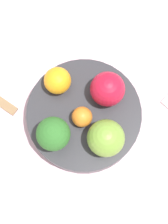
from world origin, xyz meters
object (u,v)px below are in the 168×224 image
at_px(orange_front, 57,81).
at_px(orange_back, 80,116).
at_px(broccoli, 53,134).
at_px(apple_red, 108,89).
at_px(spoon, 0,101).
at_px(bowl, 84,116).
at_px(apple_green, 106,138).

bearing_deg(orange_front, orange_back, -40.10).
relative_size(broccoli, orange_front, 1.53).
bearing_deg(apple_red, spoon, -161.33).
distance_m(bowl, spoon, 0.16).
xyz_separation_m(orange_back, spoon, (-0.15, -0.01, -0.06)).
distance_m(bowl, orange_back, 0.04).
bearing_deg(bowl, orange_front, 149.06).
xyz_separation_m(broccoli, orange_back, (0.03, 0.05, -0.02)).
xyz_separation_m(bowl, broccoli, (-0.03, -0.06, 0.06)).
bearing_deg(bowl, apple_red, 59.39).
bearing_deg(spoon, bowl, 6.26).
height_order(bowl, spoon, bowl).
height_order(broccoli, apple_red, broccoli).
bearing_deg(orange_back, broccoli, -121.78).
distance_m(broccoli, orange_back, 0.06).
xyz_separation_m(apple_red, orange_back, (-0.03, -0.05, -0.01)).
distance_m(apple_red, orange_front, 0.08).
bearing_deg(orange_front, bowl, -30.94).
bearing_deg(spoon, orange_front, 27.92).
distance_m(apple_red, orange_back, 0.06).
relative_size(broccoli, apple_green, 1.16).
relative_size(bowl, apple_red, 3.39).
xyz_separation_m(broccoli, orange_front, (-0.03, 0.09, -0.02)).
xyz_separation_m(orange_front, spoon, (-0.10, -0.05, -0.06)).
relative_size(broccoli, orange_back, 2.05).
relative_size(broccoli, spoon, 0.96).
height_order(bowl, apple_red, apple_red).
xyz_separation_m(broccoli, apple_red, (0.06, 0.10, -0.01)).
distance_m(broccoli, apple_green, 0.08).
bearing_deg(spoon, orange_back, 2.49).
height_order(broccoli, orange_front, broccoli).
height_order(bowl, orange_back, orange_back).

